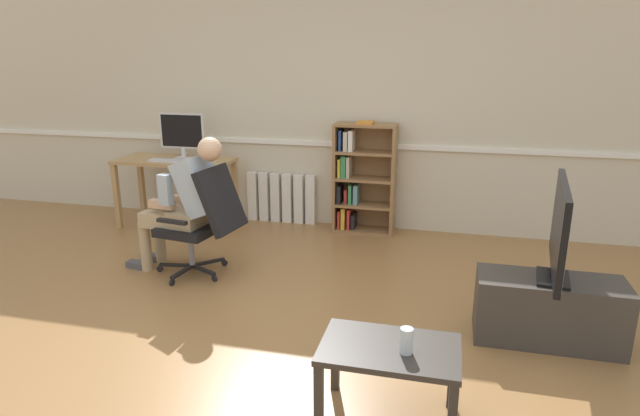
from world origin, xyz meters
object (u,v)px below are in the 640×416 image
object	(u,v)px
tv_screen	(559,230)
drinking_glass	(406,341)
computer_mouse	(193,161)
tv_stand	(549,310)
imac_monitor	(182,133)
person_seated	(185,202)
radiator	(281,198)
office_chair	(204,218)
bookshelf	(360,179)
computer_desk	(175,169)
coffee_table	(389,358)
keyboard	(168,161)

from	to	relation	value
tv_screen	drinking_glass	size ratio (longest dim) A/B	7.11
computer_mouse	tv_stand	distance (m)	3.78
computer_mouse	tv_screen	bearing A→B (deg)	-25.44
imac_monitor	person_seated	world-z (taller)	imac_monitor
tv_stand	radiator	bearing A→B (deg)	140.40
office_chair	tv_stand	world-z (taller)	office_chair
bookshelf	computer_desk	bearing A→B (deg)	-171.87
computer_desk	computer_mouse	bearing A→B (deg)	-22.90
computer_desk	tv_stand	bearing A→B (deg)	-25.26
imac_monitor	person_seated	xyz separation A→B (m)	(0.69, -1.31, -0.39)
computer_mouse	tv_stand	size ratio (longest dim) A/B	0.11
imac_monitor	coffee_table	xyz separation A→B (m)	(2.64, -2.88, -0.67)
radiator	imac_monitor	bearing A→B (deg)	-163.08
tv_screen	drinking_glass	world-z (taller)	tv_screen
person_seated	tv_stand	distance (m)	2.97
radiator	coffee_table	bearing A→B (deg)	-63.15
computer_desk	tv_screen	world-z (taller)	tv_screen
drinking_glass	radiator	bearing A→B (deg)	117.75
computer_desk	office_chair	distance (m)	1.58
imac_monitor	radiator	size ratio (longest dim) A/B	0.65
drinking_glass	tv_stand	bearing A→B (deg)	52.35
imac_monitor	computer_desk	bearing A→B (deg)	-134.38
keyboard	coffee_table	size ratio (longest dim) A/B	0.59
computer_desk	drinking_glass	world-z (taller)	computer_desk
bookshelf	keyboard	bearing A→B (deg)	-168.02
keyboard	computer_mouse	bearing A→B (deg)	4.10
tv_stand	coffee_table	world-z (taller)	tv_stand
imac_monitor	tv_stand	world-z (taller)	imac_monitor
coffee_table	office_chair	bearing A→B (deg)	138.97
bookshelf	person_seated	distance (m)	1.98
keyboard	tv_stand	distance (m)	4.03
tv_stand	person_seated	bearing A→B (deg)	170.27
tv_stand	office_chair	bearing A→B (deg)	170.17
coffee_table	keyboard	bearing A→B (deg)	135.55
computer_desk	imac_monitor	bearing A→B (deg)	45.62
keyboard	computer_mouse	world-z (taller)	computer_mouse
bookshelf	office_chair	world-z (taller)	bookshelf
bookshelf	tv_stand	size ratio (longest dim) A/B	1.27
bookshelf	radiator	world-z (taller)	bookshelf
keyboard	radiator	size ratio (longest dim) A/B	0.53
keyboard	tv_screen	size ratio (longest dim) A/B	0.44
computer_mouse	bookshelf	bearing A→B (deg)	13.21
drinking_glass	office_chair	bearing A→B (deg)	139.57
tv_stand	drinking_glass	distance (m)	1.44
computer_mouse	person_seated	world-z (taller)	person_seated
keyboard	radiator	xyz separation A→B (m)	(1.10, 0.53, -0.48)
bookshelf	tv_stand	bearing A→B (deg)	-51.02
imac_monitor	coffee_table	bearing A→B (deg)	-47.46
imac_monitor	keyboard	bearing A→B (deg)	-108.04
office_chair	tv_screen	distance (m)	2.78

